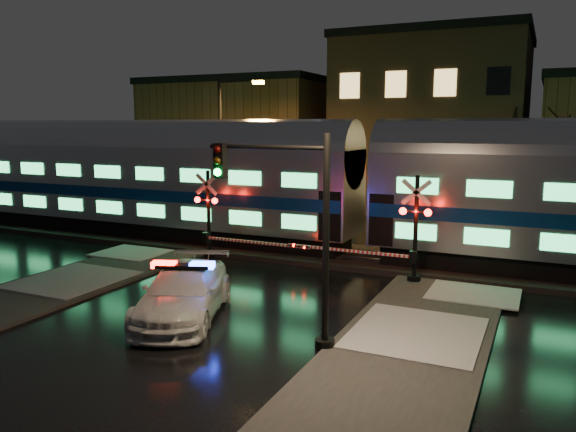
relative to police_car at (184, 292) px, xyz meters
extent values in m
plane|color=black|center=(0.40, 4.37, -0.80)|extent=(120.00, 120.00, 0.00)
cube|color=black|center=(0.40, 9.37, -0.68)|extent=(90.00, 4.20, 0.24)
cube|color=#2D2D2D|center=(-6.10, -1.63, -0.74)|extent=(4.00, 20.00, 0.12)
cube|color=#2D2D2D|center=(6.90, -1.63, -0.74)|extent=(4.00, 20.00, 0.12)
cube|color=brown|center=(-12.60, 26.37, 3.70)|extent=(14.00, 10.00, 9.00)
cube|color=brown|center=(2.40, 26.87, 4.95)|extent=(12.00, 11.00, 11.50)
cube|color=black|center=(-10.09, 9.37, -0.16)|extent=(24.00, 2.40, 0.80)
cube|color=#B7BAC1|center=(-10.09, 9.37, 2.14)|extent=(25.00, 3.05, 3.80)
cube|color=navy|center=(-10.09, 9.37, 1.74)|extent=(24.75, 3.09, 0.55)
cube|color=#3EEE80|center=(-10.09, 7.82, 0.99)|extent=(21.00, 0.05, 0.62)
cube|color=#3EEE80|center=(-10.09, 7.82, 2.79)|extent=(21.00, 0.05, 0.62)
cylinder|color=#B7BAC1|center=(-10.09, 9.37, 3.84)|extent=(25.00, 3.05, 3.05)
imported|color=silver|center=(0.00, 0.00, -0.01)|extent=(4.02, 5.92, 1.59)
cube|color=black|center=(0.00, 0.00, 0.83)|extent=(1.70, 0.98, 0.11)
cube|color=#FF0C05|center=(-0.56, -0.21, 0.87)|extent=(0.81, 0.60, 0.19)
cube|color=#1426FF|center=(0.56, 0.21, 0.87)|extent=(0.81, 0.60, 0.19)
cylinder|color=black|center=(5.63, 6.77, -0.65)|extent=(0.51, 0.51, 0.31)
cylinder|color=black|center=(5.63, 6.77, 1.24)|extent=(0.16, 0.16, 4.08)
sphere|color=#FF0C05|center=(5.17, 6.59, 1.95)|extent=(0.27, 0.27, 0.27)
sphere|color=#FF0C05|center=(6.09, 6.59, 1.95)|extent=(0.27, 0.27, 0.27)
cube|color=white|center=(3.08, 6.52, 0.27)|extent=(5.11, 0.10, 0.10)
cube|color=black|center=(5.63, 6.52, 0.27)|extent=(0.25, 0.30, 0.45)
cylinder|color=black|center=(-3.45, 6.77, -0.66)|extent=(0.49, 0.49, 0.30)
cylinder|color=black|center=(-3.45, 6.77, 1.17)|extent=(0.16, 0.16, 3.96)
sphere|color=#FF0C05|center=(-3.89, 6.59, 1.87)|extent=(0.26, 0.26, 0.26)
sphere|color=#FF0C05|center=(-3.00, 6.59, 1.87)|extent=(0.26, 0.26, 0.26)
cube|color=white|center=(-0.97, 6.52, 0.24)|extent=(4.95, 0.10, 0.10)
cube|color=black|center=(-3.45, 6.52, 0.24)|extent=(0.25, 0.30, 0.45)
cylinder|color=black|center=(4.88, -0.53, -0.66)|extent=(0.53, 0.53, 0.29)
cylinder|color=black|center=(4.88, -0.53, 2.05)|extent=(0.17, 0.17, 5.71)
cylinder|color=black|center=(3.16, -0.53, 4.52)|extent=(3.42, 0.11, 0.11)
cube|color=black|center=(1.83, -0.68, 4.14)|extent=(0.30, 0.27, 0.95)
sphere|color=#0CFF3F|center=(1.83, -0.84, 3.84)|extent=(0.21, 0.21, 0.21)
cylinder|color=black|center=(-6.85, 13.37, 3.43)|extent=(0.21, 0.21, 8.47)
cylinder|color=black|center=(-5.58, 13.37, 7.45)|extent=(2.54, 0.13, 0.13)
cube|color=gold|center=(-4.42, 13.37, 7.35)|extent=(0.58, 0.30, 0.19)
camera|label=1|loc=(9.96, -13.79, 5.10)|focal=35.00mm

